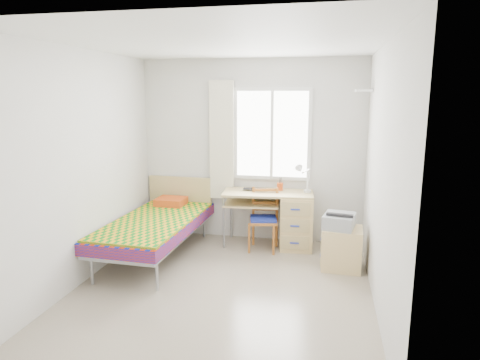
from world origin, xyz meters
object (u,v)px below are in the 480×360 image
object	(u,v)px
bed	(157,224)
desk	(291,218)
chair	(264,215)
printer	(339,221)
cabinet	(342,248)

from	to	relation	value
bed	desk	xyz separation A→B (m)	(1.70, 0.68, -0.01)
bed	desk	distance (m)	1.83
desk	chair	xyz separation A→B (m)	(-0.36, -0.16, 0.06)
chair	printer	world-z (taller)	chair
desk	cabinet	distance (m)	0.94
printer	chair	bearing A→B (deg)	164.98
printer	cabinet	bearing A→B (deg)	-8.74
chair	cabinet	xyz separation A→B (m)	(1.03, -0.49, -0.22)
chair	printer	distance (m)	1.10
cabinet	printer	bearing A→B (deg)	163.49
cabinet	chair	bearing A→B (deg)	157.47
bed	printer	xyz separation A→B (m)	(2.33, 0.06, 0.17)
cabinet	printer	distance (m)	0.35
chair	desk	bearing A→B (deg)	12.87
desk	chair	distance (m)	0.39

